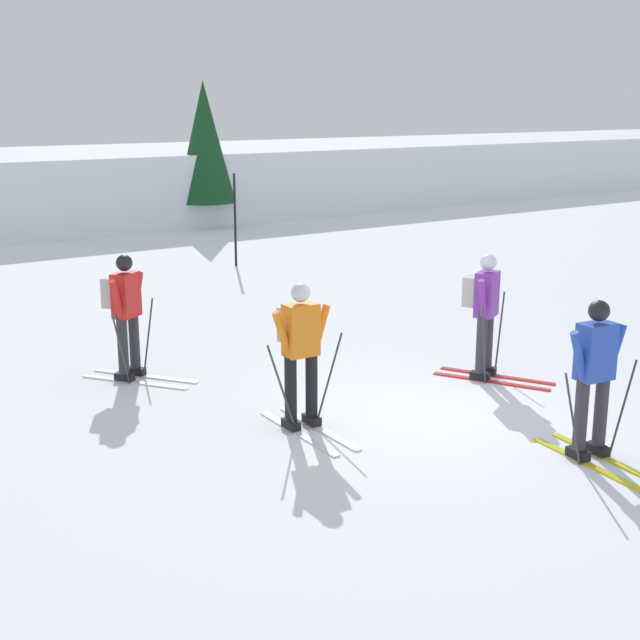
{
  "coord_description": "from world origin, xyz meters",
  "views": [
    {
      "loc": [
        -6.72,
        -7.37,
        3.67
      ],
      "look_at": [
        -0.46,
        1.74,
        0.9
      ],
      "focal_mm": 49.17,
      "sensor_mm": 36.0,
      "label": 1
    }
  ],
  "objects_px": {
    "trail_marker_pole": "(235,220)",
    "conifer_far_left": "(204,142)",
    "skier_red": "(125,310)",
    "skier_blue": "(595,375)",
    "skier_orange": "(300,348)",
    "skier_purple": "(485,310)"
  },
  "relations": [
    {
      "from": "trail_marker_pole",
      "to": "conifer_far_left",
      "type": "distance_m",
      "value": 6.84
    },
    {
      "from": "skier_red",
      "to": "trail_marker_pole",
      "type": "bearing_deg",
      "value": 50.86
    },
    {
      "from": "trail_marker_pole",
      "to": "conifer_far_left",
      "type": "bearing_deg",
      "value": 68.29
    },
    {
      "from": "skier_red",
      "to": "conifer_far_left",
      "type": "height_order",
      "value": "conifer_far_left"
    },
    {
      "from": "skier_blue",
      "to": "conifer_far_left",
      "type": "bearing_deg",
      "value": 74.99
    },
    {
      "from": "skier_orange",
      "to": "skier_purple",
      "type": "distance_m",
      "value": 3.07
    },
    {
      "from": "skier_blue",
      "to": "skier_purple",
      "type": "height_order",
      "value": "same"
    },
    {
      "from": "skier_blue",
      "to": "skier_purple",
      "type": "xyz_separation_m",
      "value": [
        1.05,
        2.64,
        0.04
      ]
    },
    {
      "from": "skier_orange",
      "to": "skier_purple",
      "type": "relative_size",
      "value": 1.0
    },
    {
      "from": "skier_purple",
      "to": "skier_red",
      "type": "bearing_deg",
      "value": 146.03
    },
    {
      "from": "skier_orange",
      "to": "skier_purple",
      "type": "height_order",
      "value": "same"
    },
    {
      "from": "skier_red",
      "to": "trail_marker_pole",
      "type": "xyz_separation_m",
      "value": [
        5.3,
        6.52,
        0.1
      ]
    },
    {
      "from": "skier_blue",
      "to": "skier_red",
      "type": "xyz_separation_m",
      "value": [
        -2.94,
        5.33,
        0.04
      ]
    },
    {
      "from": "skier_purple",
      "to": "trail_marker_pole",
      "type": "xyz_separation_m",
      "value": [
        1.32,
        9.2,
        0.1
      ]
    },
    {
      "from": "skier_blue",
      "to": "skier_red",
      "type": "bearing_deg",
      "value": 118.85
    },
    {
      "from": "skier_orange",
      "to": "skier_purple",
      "type": "bearing_deg",
      "value": 3.05
    },
    {
      "from": "skier_red",
      "to": "conifer_far_left",
      "type": "distance_m",
      "value": 15.0
    },
    {
      "from": "trail_marker_pole",
      "to": "skier_red",
      "type": "bearing_deg",
      "value": -129.14
    },
    {
      "from": "skier_red",
      "to": "conifer_far_left",
      "type": "relative_size",
      "value": 0.4
    },
    {
      "from": "skier_purple",
      "to": "skier_red",
      "type": "distance_m",
      "value": 4.81
    },
    {
      "from": "skier_orange",
      "to": "skier_red",
      "type": "relative_size",
      "value": 1.0
    },
    {
      "from": "skier_orange",
      "to": "skier_blue",
      "type": "distance_m",
      "value": 3.2
    }
  ]
}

